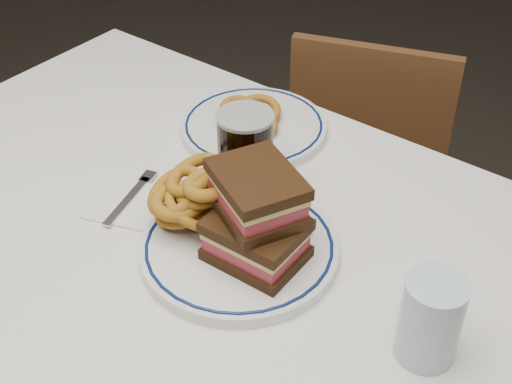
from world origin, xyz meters
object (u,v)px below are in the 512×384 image
Objects in this scene: main_plate at (239,248)px; reuben_sandwich at (257,217)px; far_plate at (254,127)px; chair_far at (369,160)px; beer_mug at (247,155)px.

reuben_sandwich is at bearing 2.75° from main_plate.
far_plate is (-0.22, 0.28, -0.08)m from reuben_sandwich.
main_plate is 0.08m from reuben_sandwich.
reuben_sandwich is (0.20, -0.73, 0.40)m from chair_far.
reuben_sandwich is at bearing -51.74° from far_plate.
beer_mug is (0.08, -0.61, 0.39)m from chair_far.
beer_mug is 0.20m from far_plate.
chair_far is 0.73m from beer_mug.
far_plate is (-0.19, 0.28, -0.00)m from main_plate.
main_plate is (0.16, -0.73, 0.33)m from chair_far.
main_plate is 0.16m from beer_mug.
main_plate is 0.34m from far_plate.
beer_mug is at bearing 123.44° from main_plate.
reuben_sandwich is (0.03, 0.00, 0.08)m from main_plate.
chair_far is 2.93× the size of far_plate.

